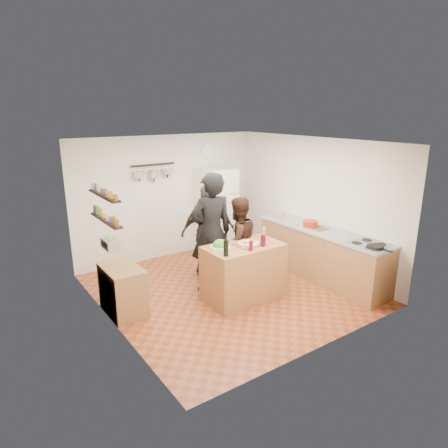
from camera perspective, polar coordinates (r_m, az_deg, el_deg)
room_shell at (r=6.82m, az=-1.38°, el=1.36°), size 4.20×4.20×4.20m
prep_island at (r=6.49m, az=2.80°, el=-6.87°), size 1.25×0.72×0.91m
pizza_board at (r=6.35m, az=3.54°, el=-2.90°), size 0.42×0.34×0.02m
pizza at (r=6.35m, az=3.55°, el=-2.74°), size 0.34×0.34×0.02m
salad_bowl at (r=6.12m, az=-0.55°, el=-3.43°), size 0.30×0.30×0.06m
wine_bottle at (r=5.84m, az=0.29°, el=-3.50°), size 0.08×0.08×0.23m
wine_glass_near at (r=6.09m, az=3.87°, el=-3.09°), size 0.06×0.06×0.15m
wine_glass_far at (r=6.28m, az=5.58°, el=-2.38°), size 0.08×0.08×0.19m
pepper_mill at (r=6.61m, az=5.70°, el=-1.51°), size 0.05×0.05×0.17m
salt_canister at (r=6.40m, az=5.66°, el=-2.29°), size 0.08×0.08×0.13m
person_left at (r=6.60m, az=-1.83°, el=-1.28°), size 0.81×0.60×2.03m
person_center at (r=6.85m, az=1.96°, el=-2.61°), size 0.77×0.60×1.58m
person_back at (r=7.22m, az=-2.26°, el=-1.13°), size 1.07×0.71×1.70m
counter_run at (r=7.46m, az=13.73°, el=-4.24°), size 0.63×2.63×0.90m
stove_top at (r=6.77m, az=19.97°, el=-2.76°), size 0.60×0.62×0.02m
skillet at (r=6.58m, az=20.82°, el=-3.07°), size 0.25×0.25×0.05m
sink at (r=7.88m, az=9.37°, el=0.65°), size 0.50×0.80×0.03m
cutting_board at (r=7.40m, az=13.21°, el=-0.61°), size 0.30×0.40×0.02m
red_bowl at (r=7.44m, az=12.22°, el=0.04°), size 0.26×0.26×0.11m
fridge at (r=8.52m, az=-1.08°, el=1.93°), size 0.70×0.68×1.80m
wall_clock at (r=8.57m, az=-2.37°, el=10.51°), size 0.30×0.03×0.30m
spice_shelf_lower at (r=5.78m, az=-16.51°, el=0.53°), size 0.12×1.00×0.02m
spice_shelf_upper at (r=5.70m, az=-16.79°, el=3.92°), size 0.12×1.00×0.02m
produce_basket at (r=5.89m, az=-15.96°, el=-2.71°), size 0.18×0.35×0.14m
side_table at (r=6.28m, az=-14.22°, el=-9.08°), size 0.50×0.80×0.73m
pot_rack at (r=7.91m, az=-10.09°, el=8.34°), size 0.90×0.04×0.04m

